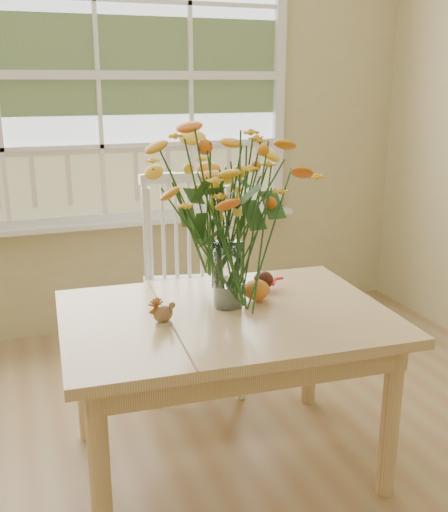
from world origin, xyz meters
name	(u,v)px	position (x,y,z in m)	size (l,w,h in m)	color
wall_back	(99,111)	(0.00, 2.25, 1.35)	(4.00, 0.02, 2.70)	#CAB581
window	(98,78)	(0.00, 2.21, 1.53)	(2.42, 0.12, 1.74)	silver
dining_table	(226,334)	(0.20, 0.65, 0.57)	(1.29, 0.95, 0.66)	tan
windsor_chair	(191,272)	(0.30, 1.42, 0.58)	(0.57, 0.55, 1.05)	white
flower_vase	(228,210)	(0.23, 0.71, 1.05)	(0.54, 0.54, 0.64)	white
pumpkin	(256,291)	(0.36, 0.73, 0.71)	(0.11, 0.11, 0.08)	#C36516
turkey_figurine	(163,314)	(-0.05, 0.62, 0.70)	(0.09, 0.07, 0.10)	#CCB78C
dark_gourd	(263,281)	(0.44, 0.84, 0.70)	(0.13, 0.10, 0.08)	#38160F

